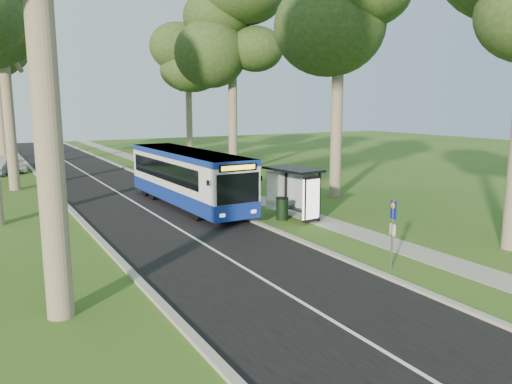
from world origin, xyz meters
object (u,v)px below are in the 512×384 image
(bus, at_px, (188,178))
(car_white, at_px, (12,163))
(bus_stop_sign, at_px, (393,226))
(bus_shelter, at_px, (300,184))
(litter_bin, at_px, (282,208))

(bus, bearing_deg, car_white, 108.60)
(bus_stop_sign, height_order, bus_shelter, bus_shelter)
(bus_stop_sign, distance_m, litter_bin, 8.06)
(bus_stop_sign, xyz_separation_m, litter_bin, (0.76, 7.97, -0.95))
(bus, height_order, bus_stop_sign, bus)
(litter_bin, height_order, car_white, car_white)
(bus, distance_m, bus_stop_sign, 13.38)
(bus, relative_size, bus_shelter, 3.74)
(litter_bin, relative_size, car_white, 0.25)
(bus_shelter, relative_size, litter_bin, 2.83)
(car_white, bearing_deg, litter_bin, -71.65)
(bus_stop_sign, bearing_deg, litter_bin, 99.60)
(litter_bin, bearing_deg, car_white, 111.51)
(bus_shelter, bearing_deg, car_white, 105.38)
(bus, bearing_deg, bus_shelter, -61.01)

